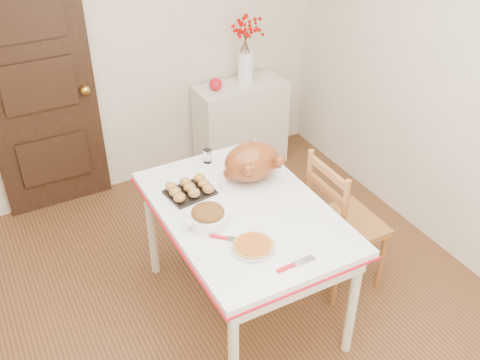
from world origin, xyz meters
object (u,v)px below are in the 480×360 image
kitchen_table (244,261)px  pumpkin_pie (253,246)px  sideboard (241,125)px  chair_oak (346,222)px  turkey_platter (251,164)px

kitchen_table → pumpkin_pie: bearing=-110.5°
sideboard → kitchen_table: bearing=-117.7°
kitchen_table → pumpkin_pie: pumpkin_pie is taller
sideboard → pumpkin_pie: bearing=-116.5°
kitchen_table → pumpkin_pie: 0.58m
chair_oak → pumpkin_pie: size_ratio=4.38×
chair_oak → pumpkin_pie: bearing=107.5°
sideboard → kitchen_table: (-0.86, -1.64, 0.01)m
sideboard → chair_oak: (-0.11, -1.71, 0.11)m
sideboard → turkey_platter: turkey_platter is taller
sideboard → chair_oak: chair_oak is taller
turkey_platter → sideboard: bearing=45.1°
sideboard → pumpkin_pie: pumpkin_pie is taller
chair_oak → pumpkin_pie: chair_oak is taller
turkey_platter → pumpkin_pie: (-0.31, -0.59, -0.11)m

